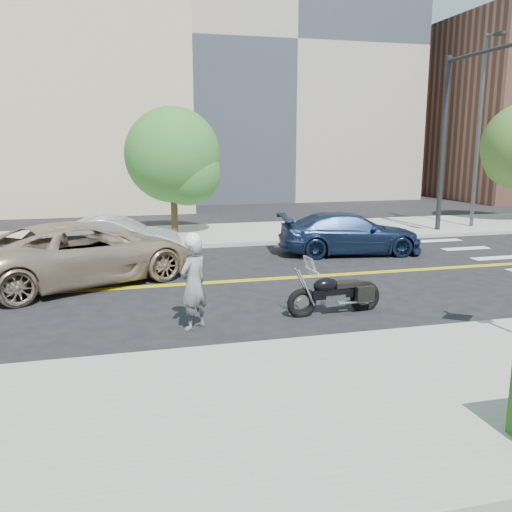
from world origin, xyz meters
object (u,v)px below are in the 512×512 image
object	(u,v)px
suv	(84,253)
parked_car_blue	(350,233)
motorcyclist	(194,281)
parked_car_silver	(115,238)
motorcycle	(335,284)

from	to	relation	value
suv	parked_car_blue	xyz separation A→B (m)	(8.58, 1.95, -0.13)
parked_car_blue	suv	bearing A→B (deg)	110.38
motorcyclist	parked_car_blue	xyz separation A→B (m)	(6.23, 6.39, -0.28)
motorcyclist	suv	world-z (taller)	motorcyclist
parked_car_silver	parked_car_blue	size ratio (longest dim) A/B	0.85
motorcyclist	suv	xyz separation A→B (m)	(-2.35, 4.44, -0.16)
parked_car_silver	motorcycle	bearing A→B (deg)	-132.66
motorcyclist	motorcycle	world-z (taller)	motorcyclist
motorcyclist	parked_car_blue	bearing A→B (deg)	-172.25
parked_car_blue	motorcyclist	bearing A→B (deg)	143.28
suv	parked_car_blue	distance (m)	8.80
motorcycle	suv	xyz separation A→B (m)	(-5.50, 4.18, 0.17)
parked_car_blue	parked_car_silver	bearing A→B (deg)	89.04
motorcycle	suv	world-z (taller)	suv
motorcyclist	parked_car_silver	xyz separation A→B (m)	(-1.53, 7.55, -0.30)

